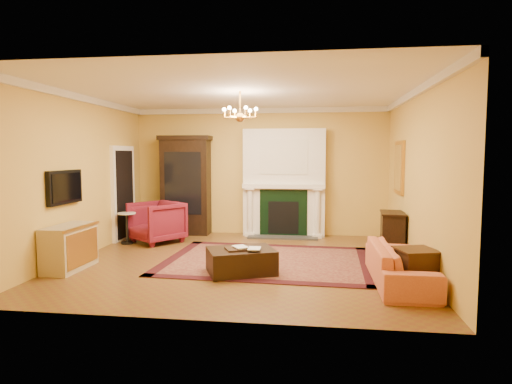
% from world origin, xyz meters
% --- Properties ---
extents(floor, '(6.00, 5.50, 0.02)m').
position_xyz_m(floor, '(0.00, 0.00, -0.01)').
color(floor, brown).
rests_on(floor, ground).
extents(ceiling, '(6.00, 5.50, 0.02)m').
position_xyz_m(ceiling, '(0.00, 0.00, 3.01)').
color(ceiling, white).
rests_on(ceiling, wall_back).
extents(wall_back, '(6.00, 0.02, 3.00)m').
position_xyz_m(wall_back, '(0.00, 2.76, 1.50)').
color(wall_back, gold).
rests_on(wall_back, floor).
extents(wall_front, '(6.00, 0.02, 3.00)m').
position_xyz_m(wall_front, '(0.00, -2.76, 1.50)').
color(wall_front, gold).
rests_on(wall_front, floor).
extents(wall_left, '(0.02, 5.50, 3.00)m').
position_xyz_m(wall_left, '(-3.01, 0.00, 1.50)').
color(wall_left, gold).
rests_on(wall_left, floor).
extents(wall_right, '(0.02, 5.50, 3.00)m').
position_xyz_m(wall_right, '(3.01, 0.00, 1.50)').
color(wall_right, gold).
rests_on(wall_right, floor).
extents(fireplace, '(1.90, 0.70, 2.50)m').
position_xyz_m(fireplace, '(0.60, 2.57, 1.19)').
color(fireplace, white).
rests_on(fireplace, wall_back).
extents(crown_molding, '(6.00, 5.50, 0.12)m').
position_xyz_m(crown_molding, '(0.00, 0.96, 2.94)').
color(crown_molding, silver).
rests_on(crown_molding, ceiling).
extents(doorway, '(0.08, 1.05, 2.10)m').
position_xyz_m(doorway, '(-2.95, 1.70, 1.05)').
color(doorway, white).
rests_on(doorway, wall_left).
extents(tv_panel, '(0.09, 0.95, 0.58)m').
position_xyz_m(tv_panel, '(-2.95, -0.60, 1.35)').
color(tv_panel, black).
rests_on(tv_panel, wall_left).
extents(gilt_mirror, '(0.06, 0.76, 1.05)m').
position_xyz_m(gilt_mirror, '(2.97, 1.40, 1.65)').
color(gilt_mirror, gold).
rests_on(gilt_mirror, wall_right).
extents(chandelier, '(0.63, 0.55, 0.53)m').
position_xyz_m(chandelier, '(-0.00, 0.00, 2.61)').
color(chandelier, '#C78A36').
rests_on(chandelier, ceiling).
extents(oriental_rug, '(3.76, 2.89, 0.01)m').
position_xyz_m(oriental_rug, '(0.47, 0.10, 0.01)').
color(oriental_rug, '#440E13').
rests_on(oriental_rug, floor).
extents(china_cabinet, '(1.13, 0.53, 2.25)m').
position_xyz_m(china_cabinet, '(-1.74, 2.49, 1.12)').
color(china_cabinet, black).
rests_on(china_cabinet, floor).
extents(wingback_armchair, '(1.30, 1.29, 0.98)m').
position_xyz_m(wingback_armchair, '(-2.08, 1.41, 0.49)').
color(wingback_armchair, maroon).
rests_on(wingback_armchair, floor).
extents(pedestal_table, '(0.38, 0.38, 0.67)m').
position_xyz_m(pedestal_table, '(-2.67, 1.20, 0.39)').
color(pedestal_table, black).
rests_on(pedestal_table, floor).
extents(commode, '(0.49, 1.00, 0.74)m').
position_xyz_m(commode, '(-2.73, -0.89, 0.37)').
color(commode, tan).
rests_on(commode, floor).
extents(coral_sofa, '(0.58, 1.96, 0.77)m').
position_xyz_m(coral_sofa, '(2.56, -0.99, 0.38)').
color(coral_sofa, '#C6683F').
rests_on(coral_sofa, floor).
extents(end_table, '(0.59, 0.59, 0.56)m').
position_xyz_m(end_table, '(2.72, -1.25, 0.28)').
color(end_table, black).
rests_on(end_table, floor).
extents(console_table, '(0.47, 0.74, 0.79)m').
position_xyz_m(console_table, '(2.78, 0.91, 0.39)').
color(console_table, black).
rests_on(console_table, floor).
extents(leather_ottoman, '(1.24, 1.09, 0.38)m').
position_xyz_m(leather_ottoman, '(0.14, -0.76, 0.21)').
color(leather_ottoman, black).
rests_on(leather_ottoman, oriental_rug).
extents(ottoman_tray, '(0.53, 0.48, 0.03)m').
position_xyz_m(ottoman_tray, '(0.12, -0.81, 0.41)').
color(ottoman_tray, black).
rests_on(ottoman_tray, leather_ottoman).
extents(book_a, '(0.18, 0.13, 0.26)m').
position_xyz_m(book_a, '(0.06, -0.86, 0.56)').
color(book_a, gray).
rests_on(book_a, ottoman_tray).
extents(book_b, '(0.19, 0.03, 0.26)m').
position_xyz_m(book_b, '(0.27, -0.88, 0.56)').
color(book_b, gray).
rests_on(book_b, ottoman_tray).
extents(topiary_left, '(0.15, 0.15, 0.41)m').
position_xyz_m(topiary_left, '(0.03, 2.53, 1.45)').
color(topiary_left, tan).
rests_on(topiary_left, fireplace).
extents(topiary_right, '(0.17, 0.17, 0.46)m').
position_xyz_m(topiary_right, '(1.30, 2.53, 1.48)').
color(topiary_right, tan).
rests_on(topiary_right, fireplace).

